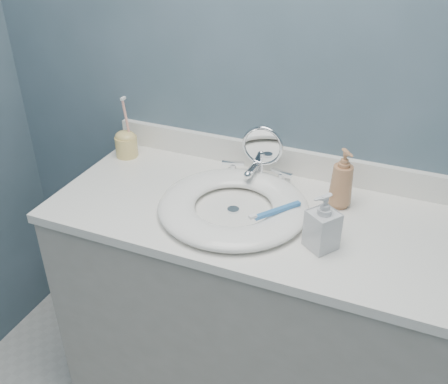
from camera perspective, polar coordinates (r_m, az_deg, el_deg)
The scene contains 12 objects.
back_wall at distance 1.60m, azimuth 7.03°, elevation 12.67°, with size 2.20×0.02×2.40m, color #405561.
vanity_cabinet at distance 1.80m, azimuth 2.81°, elevation -14.26°, with size 1.20×0.55×0.85m, color #ACA69D.
countertop at distance 1.51m, azimuth 3.24°, elevation -2.49°, with size 1.22×0.57×0.03m, color white.
backsplash at distance 1.70m, azimuth 6.33°, elevation 3.74°, with size 1.22×0.02×0.09m, color white.
basin at distance 1.49m, azimuth 1.07°, elevation -1.58°, with size 0.45×0.45×0.04m, color white, non-canonical shape.
drain at distance 1.49m, azimuth 1.06°, elevation -2.07°, with size 0.04×0.04×0.01m, color silver.
faucet at distance 1.64m, azimuth 3.63°, elevation 2.11°, with size 0.25×0.13×0.07m.
makeup_mirror at distance 1.60m, azimuth 4.40°, elevation 4.53°, with size 0.14×0.08×0.20m.
soap_bottle_amber at distance 1.52m, azimuth 13.35°, elevation 1.50°, with size 0.07×0.07×0.19m, color #AC744D.
soap_bottle_clear at distance 1.33m, azimuth 11.26°, elevation -3.33°, with size 0.07×0.08×0.16m, color silver.
toothbrush_holder at distance 1.82m, azimuth -11.12°, elevation 5.55°, with size 0.08×0.08×0.23m.
toothbrush_lying at distance 1.42m, azimuth 5.92°, elevation -2.19°, with size 0.12×0.15×0.02m.
Camera 1 is at (0.41, -0.22, 1.70)m, focal length 40.00 mm.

